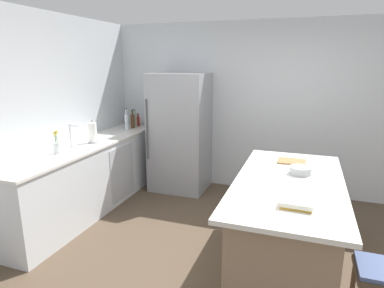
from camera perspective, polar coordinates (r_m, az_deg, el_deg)
ground_plane at (r=3.55m, az=6.00°, el=-20.19°), size 7.20×7.20×0.00m
wall_rear at (r=5.21m, az=12.21°, el=6.04°), size 6.00×0.10×2.60m
wall_left at (r=4.28m, az=-27.37°, el=3.10°), size 0.10×6.00×2.60m
counter_run_left at (r=4.73m, az=-17.37°, el=-5.43°), size 0.63×2.88×0.94m
kitchen_island at (r=3.41m, az=15.96°, el=-13.26°), size 0.98×2.02×0.91m
refrigerator at (r=5.18m, az=-2.09°, el=2.00°), size 0.86×0.74×1.83m
bar_stool at (r=2.80m, az=30.03°, el=-19.98°), size 0.36×0.36×0.63m
sink_faucet at (r=4.43m, az=-20.17°, el=1.45°), size 0.15×0.05×0.30m
flower_vase at (r=4.19m, az=-22.39°, el=-0.31°), size 0.08×0.08×0.29m
paper_towel_roll at (r=4.60m, az=-16.82°, el=1.85°), size 0.14×0.14×0.31m
hot_sauce_bottle at (r=5.65m, az=-9.32°, el=3.95°), size 0.05×0.05×0.22m
gin_bottle at (r=5.57m, az=-9.91°, el=4.09°), size 0.08×0.08×0.29m
syrup_bottle at (r=5.48m, az=-10.24°, el=4.00°), size 0.06×0.06×0.30m
soda_bottle at (r=5.42m, az=-11.26°, el=3.95°), size 0.07×0.07×0.34m
cookbook_stack at (r=2.68m, az=17.62°, el=-9.78°), size 0.26×0.20×0.05m
mixing_bowl at (r=3.43m, az=18.28°, el=-4.37°), size 0.21×0.21×0.08m
cutting_board at (r=3.81m, az=16.87°, el=-2.91°), size 0.30×0.24×0.02m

